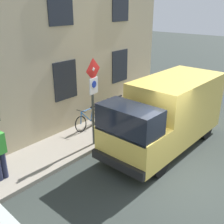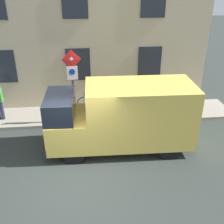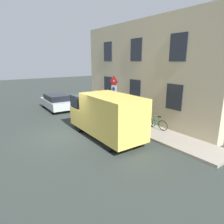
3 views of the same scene
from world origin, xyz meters
TOP-DOWN VIEW (x-y plane):
  - ground_plane at (0.00, 0.00)m, footprint 80.00×80.00m
  - sidewalk_slab at (4.16, 0.00)m, footprint 1.94×14.21m
  - building_facade at (5.48, 0.00)m, footprint 0.75×12.21m
  - sign_post_stacked at (3.40, 0.22)m, footprint 0.18×0.56m
  - delivery_van at (1.49, -1.58)m, footprint 2.13×5.38m
  - bicycle_green at (4.58, -2.53)m, footprint 0.46×1.71m
  - bicycle_black at (4.58, -1.60)m, footprint 0.46×1.72m
  - bicycle_blue at (4.58, -0.68)m, footprint 0.46×1.72m

SIDE VIEW (x-z plane):
  - ground_plane at x=0.00m, z-range 0.00..0.00m
  - sidewalk_slab at x=4.16m, z-range 0.00..0.14m
  - bicycle_green at x=4.58m, z-range 0.07..0.96m
  - bicycle_black at x=4.58m, z-range 0.07..0.96m
  - bicycle_blue at x=4.58m, z-range 0.07..0.96m
  - delivery_van at x=1.49m, z-range 0.08..2.58m
  - sign_post_stacked at x=3.40m, z-range 0.67..3.74m
  - building_facade at x=5.48m, z-range 0.00..6.91m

